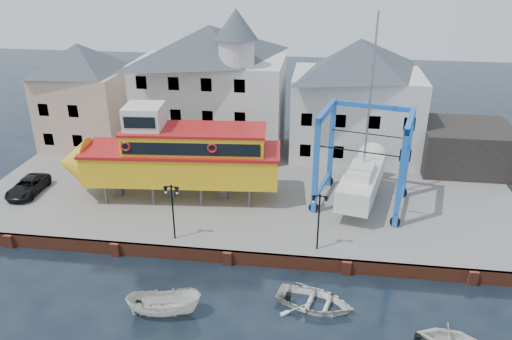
# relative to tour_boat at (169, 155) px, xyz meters

# --- Properties ---
(ground) EXTENTS (140.00, 140.00, 0.00)m
(ground) POSITION_rel_tour_boat_xyz_m (6.07, -7.41, -4.67)
(ground) COLOR black
(ground) RESTS_ON ground
(hardstanding) EXTENTS (44.00, 22.00, 1.00)m
(hardstanding) POSITION_rel_tour_boat_xyz_m (6.07, 3.59, -4.17)
(hardstanding) COLOR slate
(hardstanding) RESTS_ON ground
(quay_wall) EXTENTS (44.00, 0.47, 1.00)m
(quay_wall) POSITION_rel_tour_boat_xyz_m (6.07, -7.31, -4.17)
(quay_wall) COLOR brown
(quay_wall) RESTS_ON ground
(building_pink) EXTENTS (8.00, 7.00, 10.30)m
(building_pink) POSITION_rel_tour_boat_xyz_m (-11.93, 10.59, 1.48)
(building_pink) COLOR tan
(building_pink) RESTS_ON hardstanding
(building_white_main) EXTENTS (14.00, 8.30, 14.00)m
(building_white_main) POSITION_rel_tour_boat_xyz_m (1.20, 10.98, 2.68)
(building_white_main) COLOR silver
(building_white_main) RESTS_ON hardstanding
(building_white_right) EXTENTS (12.00, 8.00, 11.20)m
(building_white_right) POSITION_rel_tour_boat_xyz_m (15.07, 11.59, 1.93)
(building_white_right) COLOR silver
(building_white_right) RESTS_ON hardstanding
(shed_dark) EXTENTS (8.00, 7.00, 4.00)m
(shed_dark) POSITION_rel_tour_boat_xyz_m (25.07, 9.59, -1.67)
(shed_dark) COLOR black
(shed_dark) RESTS_ON hardstanding
(lamp_post_left) EXTENTS (1.12, 0.32, 4.20)m
(lamp_post_left) POSITION_rel_tour_boat_xyz_m (2.07, -6.21, -0.49)
(lamp_post_left) COLOR black
(lamp_post_left) RESTS_ON hardstanding
(lamp_post_right) EXTENTS (1.12, 0.32, 4.20)m
(lamp_post_right) POSITION_rel_tour_boat_xyz_m (12.07, -6.21, -0.49)
(lamp_post_right) COLOR black
(lamp_post_right) RESTS_ON hardstanding
(tour_boat) EXTENTS (18.15, 5.76, 7.78)m
(tour_boat) POSITION_rel_tour_boat_xyz_m (0.00, 0.00, 0.00)
(tour_boat) COLOR #59595E
(tour_boat) RESTS_ON hardstanding
(travel_lift) EXTENTS (7.94, 10.11, 14.81)m
(travel_lift) POSITION_rel_tour_boat_xyz_m (15.45, 1.59, -1.20)
(travel_lift) COLOR blue
(travel_lift) RESTS_ON hardstanding
(van) EXTENTS (2.21, 4.61, 1.27)m
(van) POSITION_rel_tour_boat_xyz_m (-12.00, -1.09, -3.03)
(van) COLOR black
(van) RESTS_ON hardstanding
(motorboat_a) EXTENTS (4.62, 2.32, 1.70)m
(motorboat_a) POSITION_rel_tour_boat_xyz_m (3.36, -12.95, -4.67)
(motorboat_a) COLOR silver
(motorboat_a) RESTS_ON ground
(motorboat_b) EXTENTS (5.46, 4.48, 0.99)m
(motorboat_b) POSITION_rel_tour_boat_xyz_m (12.09, -10.98, -4.67)
(motorboat_b) COLOR silver
(motorboat_b) RESTS_ON ground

